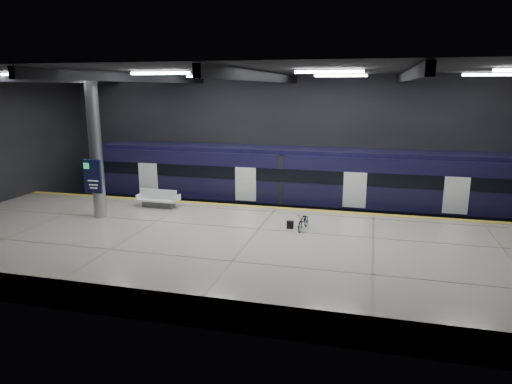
% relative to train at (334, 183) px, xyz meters
% --- Properties ---
extents(ground, '(30.00, 30.00, 0.00)m').
position_rel_train_xyz_m(ground, '(-2.77, -5.50, -2.06)').
color(ground, black).
rests_on(ground, ground).
extents(room_shell, '(30.10, 16.10, 8.05)m').
position_rel_train_xyz_m(room_shell, '(-2.77, -5.49, 3.66)').
color(room_shell, black).
rests_on(room_shell, ground).
extents(platform, '(30.00, 11.00, 1.10)m').
position_rel_train_xyz_m(platform, '(-2.77, -8.00, -1.51)').
color(platform, '#B6AF9A').
rests_on(platform, ground).
extents(safety_strip, '(30.00, 0.40, 0.01)m').
position_rel_train_xyz_m(safety_strip, '(-2.77, -2.75, -0.95)').
color(safety_strip, gold).
rests_on(safety_strip, platform).
extents(rails, '(30.00, 1.52, 0.16)m').
position_rel_train_xyz_m(rails, '(-2.77, 0.00, -1.98)').
color(rails, gray).
rests_on(rails, ground).
extents(train, '(29.40, 2.84, 3.79)m').
position_rel_train_xyz_m(train, '(0.00, 0.00, 0.00)').
color(train, black).
rests_on(train, ground).
extents(bench, '(2.20, 0.95, 0.96)m').
position_rel_train_xyz_m(bench, '(-8.84, -4.11, -0.62)').
color(bench, '#595B60').
rests_on(bench, platform).
extents(bicycle, '(0.69, 1.55, 0.79)m').
position_rel_train_xyz_m(bicycle, '(-0.81, -6.08, -0.57)').
color(bicycle, '#99999E').
rests_on(bicycle, platform).
extents(pannier_bag, '(0.30, 0.19, 0.35)m').
position_rel_train_xyz_m(pannier_bag, '(-1.41, -6.08, -0.78)').
color(pannier_bag, black).
rests_on(pannier_bag, platform).
extents(info_column, '(0.90, 0.78, 6.90)m').
position_rel_train_xyz_m(info_column, '(-10.77, -6.52, 2.40)').
color(info_column, '#9EA0A5').
rests_on(info_column, platform).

